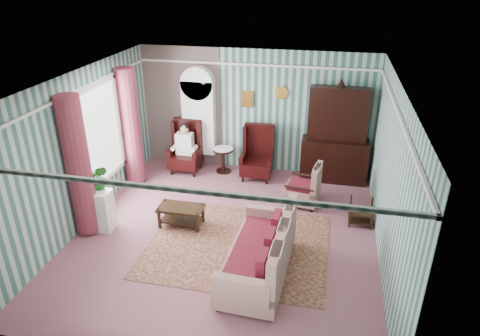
% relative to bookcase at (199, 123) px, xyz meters
% --- Properties ---
extents(floor, '(6.00, 6.00, 0.00)m').
position_rel_bookcase_xyz_m(floor, '(1.35, -2.84, -1.12)').
color(floor, '#804A53').
rests_on(floor, ground).
extents(room_shell, '(5.53, 6.02, 2.91)m').
position_rel_bookcase_xyz_m(room_shell, '(0.73, -2.66, 0.89)').
color(room_shell, '#35615A').
rests_on(room_shell, ground).
extents(bookcase, '(0.80, 0.28, 2.24)m').
position_rel_bookcase_xyz_m(bookcase, '(0.00, 0.00, 0.00)').
color(bookcase, silver).
rests_on(bookcase, floor).
extents(dresser_hutch, '(1.50, 0.56, 2.36)m').
position_rel_bookcase_xyz_m(dresser_hutch, '(3.25, -0.12, 0.06)').
color(dresser_hutch, black).
rests_on(dresser_hutch, floor).
extents(wingback_left, '(0.76, 0.80, 1.25)m').
position_rel_bookcase_xyz_m(wingback_left, '(-0.25, -0.39, -0.50)').
color(wingback_left, black).
rests_on(wingback_left, floor).
extents(wingback_right, '(0.76, 0.80, 1.25)m').
position_rel_bookcase_xyz_m(wingback_right, '(1.50, -0.39, -0.50)').
color(wingback_right, black).
rests_on(wingback_right, floor).
extents(seated_woman, '(0.44, 0.40, 1.18)m').
position_rel_bookcase_xyz_m(seated_woman, '(-0.25, -0.39, -0.53)').
color(seated_woman, silver).
rests_on(seated_woman, floor).
extents(round_side_table, '(0.50, 0.50, 0.60)m').
position_rel_bookcase_xyz_m(round_side_table, '(0.65, -0.24, -0.82)').
color(round_side_table, black).
rests_on(round_side_table, floor).
extents(nest_table, '(0.45, 0.38, 0.54)m').
position_rel_bookcase_xyz_m(nest_table, '(3.82, -1.94, -0.85)').
color(nest_table, black).
rests_on(nest_table, floor).
extents(plant_stand, '(0.55, 0.35, 0.80)m').
position_rel_bookcase_xyz_m(plant_stand, '(-1.05, -3.14, -0.72)').
color(plant_stand, white).
rests_on(plant_stand, floor).
extents(rug, '(3.20, 2.60, 0.01)m').
position_rel_bookcase_xyz_m(rug, '(1.65, -3.14, -1.11)').
color(rug, '#541D1C').
rests_on(rug, floor).
extents(sofa, '(1.01, 2.13, 0.99)m').
position_rel_bookcase_xyz_m(sofa, '(2.14, -3.86, -0.62)').
color(sofa, beige).
rests_on(sofa, floor).
extents(floral_armchair, '(0.96, 0.86, 1.09)m').
position_rel_bookcase_xyz_m(floral_armchair, '(2.64, -1.38, -0.57)').
color(floral_armchair, beige).
rests_on(floral_armchair, floor).
extents(coffee_table, '(0.87, 0.46, 0.41)m').
position_rel_bookcase_xyz_m(coffee_table, '(0.44, -2.72, -0.92)').
color(coffee_table, black).
rests_on(coffee_table, floor).
extents(potted_plant_a, '(0.44, 0.42, 0.39)m').
position_rel_bookcase_xyz_m(potted_plant_a, '(-1.12, -3.24, -0.12)').
color(potted_plant_a, '#1C591C').
rests_on(potted_plant_a, plant_stand).
extents(potted_plant_b, '(0.28, 0.23, 0.49)m').
position_rel_bookcase_xyz_m(potted_plant_b, '(-0.95, -3.03, -0.08)').
color(potted_plant_b, '#174B1B').
rests_on(potted_plant_b, plant_stand).
extents(potted_plant_c, '(0.25, 0.25, 0.36)m').
position_rel_bookcase_xyz_m(potted_plant_c, '(-1.07, -3.06, -0.14)').
color(potted_plant_c, '#1A4A17').
rests_on(potted_plant_c, plant_stand).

